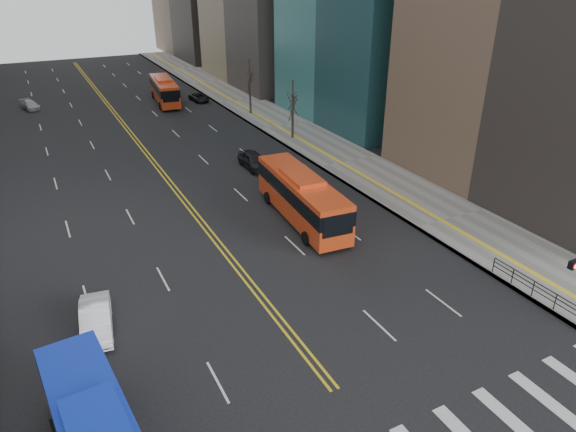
{
  "coord_description": "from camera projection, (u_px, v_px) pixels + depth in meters",
  "views": [
    {
      "loc": [
        -10.09,
        -9.91,
        17.84
      ],
      "look_at": [
        2.39,
        14.5,
        4.37
      ],
      "focal_mm": 32.0,
      "sensor_mm": 36.0,
      "label": 1
    }
  ],
  "objects": [
    {
      "name": "sidewalk_right",
      "position": [
        285.0,
        125.0,
        62.98
      ],
      "size": [
        7.0,
        130.0,
        0.15
      ],
      "primitive_type": "cube",
      "color": "gray",
      "rests_on": "ground"
    },
    {
      "name": "centerline",
      "position": [
        123.0,
        124.0,
        63.86
      ],
      "size": [
        0.55,
        100.0,
        0.01
      ],
      "color": "gold",
      "rests_on": "ground"
    },
    {
      "name": "pedestrian_railing",
      "position": [
        534.0,
        286.0,
        30.18
      ],
      "size": [
        0.06,
        6.06,
        1.02
      ],
      "color": "black",
      "rests_on": "sidewalk_right"
    },
    {
      "name": "street_trees",
      "position": [
        75.0,
        139.0,
        42.44
      ],
      "size": [
        35.2,
        47.2,
        7.6
      ],
      "color": "#2D211B",
      "rests_on": "ground"
    },
    {
      "name": "red_bus_near",
      "position": [
        302.0,
        195.0,
        39.03
      ],
      "size": [
        3.6,
        12.0,
        3.74
      ],
      "color": "red",
      "rests_on": "ground"
    },
    {
      "name": "red_bus_far",
      "position": [
        164.0,
        89.0,
        72.56
      ],
      "size": [
        3.79,
        11.42,
        3.55
      ],
      "color": "red",
      "rests_on": "ground"
    },
    {
      "name": "car_white",
      "position": [
        96.0,
        319.0,
        27.48
      ],
      "size": [
        2.15,
        4.65,
        1.48
      ],
      "primitive_type": "imported",
      "rotation": [
        0.0,
        0.0,
        -0.13
      ],
      "color": "white",
      "rests_on": "ground"
    },
    {
      "name": "car_dark_mid",
      "position": [
        254.0,
        160.0,
        49.63
      ],
      "size": [
        1.87,
        4.65,
        1.59
      ],
      "primitive_type": "imported",
      "rotation": [
        0.0,
        0.0,
        0.0
      ],
      "color": "black",
      "rests_on": "ground"
    },
    {
      "name": "car_silver",
      "position": [
        30.0,
        105.0,
        70.04
      ],
      "size": [
        2.73,
        4.34,
        1.17
      ],
      "primitive_type": "imported",
      "rotation": [
        0.0,
        0.0,
        0.29
      ],
      "color": "#A4A5AA",
      "rests_on": "ground"
    },
    {
      "name": "car_dark_far",
      "position": [
        199.0,
        97.0,
        74.11
      ],
      "size": [
        2.19,
        4.18,
        1.12
      ],
      "primitive_type": "imported",
      "rotation": [
        0.0,
        0.0,
        0.08
      ],
      "color": "black",
      "rests_on": "ground"
    }
  ]
}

